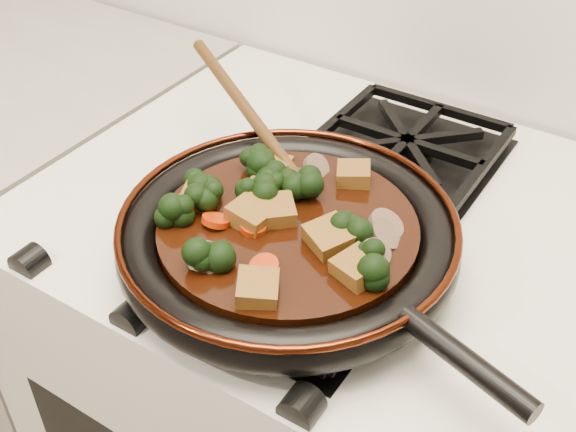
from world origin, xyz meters
The scene contains 33 objects.
burner_grate_front centered at (0.00, 1.55, 0.91)m, with size 0.23×0.23×0.03m, color black, non-canonical shape.
burner_grate_back centered at (0.00, 1.83, 0.91)m, with size 0.23×0.23×0.03m, color black, non-canonical shape.
skillet centered at (-0.01, 1.56, 0.94)m, with size 0.48×0.36×0.05m.
braising_sauce centered at (-0.01, 1.56, 0.95)m, with size 0.27×0.27×0.02m, color black.
tofu_cube_0 centered at (0.02, 1.46, 0.97)m, with size 0.04×0.04×0.02m, color brown.
tofu_cube_1 centered at (0.08, 1.53, 0.97)m, with size 0.04×0.04×0.02m, color brown.
tofu_cube_2 centered at (0.04, 1.56, 0.97)m, with size 0.04×0.04×0.02m, color brown.
tofu_cube_3 centered at (-0.06, 1.59, 0.97)m, with size 0.04×0.04×0.02m, color brown.
tofu_cube_4 centered at (-0.08, 1.63, 0.97)m, with size 0.04×0.03×0.02m, color brown.
tofu_cube_5 centered at (-0.05, 1.55, 0.97)m, with size 0.04×0.04×0.02m, color brown.
tofu_cube_6 centered at (-0.11, 1.54, 0.97)m, with size 0.04×0.03×0.02m, color brown.
tofu_cube_7 centered at (0.01, 1.67, 0.97)m, with size 0.04×0.04×0.02m, color brown.
tofu_cube_8 centered at (-0.03, 1.57, 0.97)m, with size 0.04×0.04×0.02m, color brown.
broccoli_floret_0 centered at (-0.12, 1.55, 0.97)m, with size 0.06×0.06×0.05m, color black, non-canonical shape.
broccoli_floret_1 centered at (-0.10, 1.63, 0.97)m, with size 0.06×0.06×0.05m, color black, non-canonical shape.
broccoli_floret_2 centered at (-0.07, 1.60, 0.97)m, with size 0.06×0.06×0.06m, color black, non-canonical shape.
broccoli_floret_3 centered at (-0.11, 1.50, 0.97)m, with size 0.06×0.06×0.05m, color black, non-canonical shape.
broccoli_floret_4 centered at (0.10, 1.54, 0.97)m, with size 0.06×0.06×0.05m, color black, non-canonical shape.
broccoli_floret_5 centered at (-0.03, 1.61, 0.97)m, with size 0.06×0.06×0.06m, color black, non-canonical shape.
broccoli_floret_6 centered at (-0.10, 1.54, 0.97)m, with size 0.06×0.06×0.05m, color black, non-canonical shape.
broccoli_floret_7 centered at (0.05, 1.57, 0.97)m, with size 0.06×0.06×0.05m, color black, non-canonical shape.
broccoli_floret_8 centered at (-0.06, 1.58, 0.97)m, with size 0.06×0.06×0.05m, color black, non-canonical shape.
broccoli_floret_9 centered at (-0.05, 1.47, 0.97)m, with size 0.06×0.06×0.05m, color black, non-canonical shape.
carrot_coin_0 centered at (-0.04, 1.54, 0.96)m, with size 0.03×0.03×0.01m, color #B52705.
carrot_coin_1 centered at (0.01, 1.49, 0.96)m, with size 0.03×0.03×0.01m, color #B52705.
carrot_coin_2 centered at (-0.12, 1.53, 0.96)m, with size 0.03×0.03×0.01m, color #B52705.
carrot_coin_3 centered at (-0.08, 1.52, 0.96)m, with size 0.03×0.03×0.01m, color #B52705.
mushroom_slice_0 centered at (0.08, 1.61, 0.97)m, with size 0.04×0.04×0.01m, color brown.
mushroom_slice_1 centered at (-0.05, 1.47, 0.97)m, with size 0.04×0.04×0.01m, color brown.
mushroom_slice_2 centered at (-0.04, 1.66, 0.97)m, with size 0.03×0.03×0.01m, color brown.
mushroom_slice_3 centered at (0.09, 1.56, 0.97)m, with size 0.03×0.03×0.01m, color brown.
mushroom_slice_4 centered at (0.08, 1.60, 0.97)m, with size 0.04×0.04×0.01m, color brown.
wooden_spoon centered at (-0.11, 1.67, 0.98)m, with size 0.16×0.10×0.27m.
Camera 1 is at (0.30, 1.07, 1.43)m, focal length 45.00 mm.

